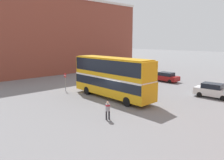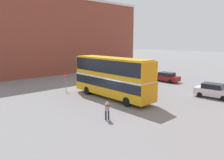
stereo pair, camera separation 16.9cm
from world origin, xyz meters
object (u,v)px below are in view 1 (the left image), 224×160
object	(u,v)px
pedestrian_foreground	(108,109)
parked_car_kerb_far	(165,77)
double_decker_bus	(112,75)
no_entry_sign	(65,79)
parked_car_kerb_near	(213,91)

from	to	relation	value
pedestrian_foreground	parked_car_kerb_far	size ratio (longest dim) A/B	0.35
double_decker_bus	no_entry_sign	size ratio (longest dim) A/B	4.67
parked_car_kerb_near	pedestrian_foreground	bearing A→B (deg)	-108.64
parked_car_kerb_near	no_entry_sign	size ratio (longest dim) A/B	1.84
pedestrian_foreground	no_entry_sign	world-z (taller)	no_entry_sign
pedestrian_foreground	no_entry_sign	size ratio (longest dim) A/B	0.67
pedestrian_foreground	parked_car_kerb_near	world-z (taller)	parked_car_kerb_near
parked_car_kerb_far	no_entry_sign	distance (m)	16.43
double_decker_bus	no_entry_sign	bearing A→B (deg)	-163.57
parked_car_kerb_far	pedestrian_foreground	bearing A→B (deg)	108.28
pedestrian_foreground	parked_car_kerb_far	xyz separation A→B (m)	(-6.72, 18.60, -0.21)
parked_car_kerb_far	double_decker_bus	bearing A→B (deg)	95.61
double_decker_bus	pedestrian_foreground	size ratio (longest dim) A/B	6.93
double_decker_bus	parked_car_kerb_near	distance (m)	12.04
no_entry_sign	parked_car_kerb_near	bearing A→B (deg)	36.25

